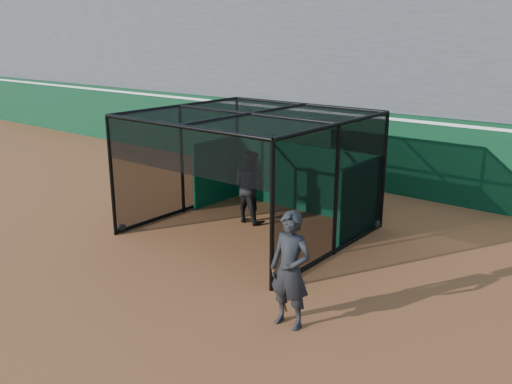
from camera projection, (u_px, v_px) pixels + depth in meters
The scene contains 6 objects.
ground at pixel (183, 274), 11.30m from camera, with size 120.00×120.00×0.00m, color brown.
outfield_wall at pixel (375, 149), 17.30m from camera, with size 50.00×0.50×2.50m.
grandstand at pixel (429, 45), 19.24m from camera, with size 50.00×7.85×8.95m.
batting_cage at pixel (251, 174), 13.41m from camera, with size 4.98×4.77×2.98m.
batter at pixel (249, 186), 14.24m from camera, with size 0.95×0.74×1.94m, color black.
on_deck_player at pixel (290, 270), 9.05m from camera, with size 0.77×0.53×2.05m.
Camera 1 is at (7.69, -7.12, 4.80)m, focal length 38.00 mm.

